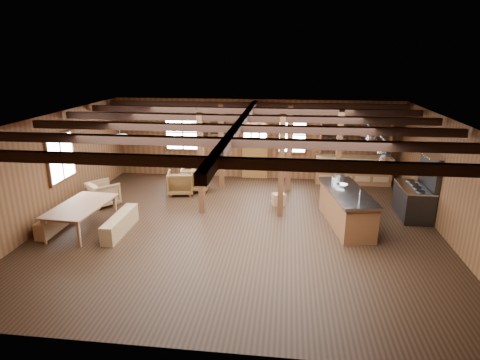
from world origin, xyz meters
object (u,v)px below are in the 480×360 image
object	(u,v)px
kitchen_island	(346,208)
armchair_a	(195,179)
armchair_c	(103,193)
commercial_range	(416,196)
armchair_b	(181,183)
dining_table	(84,218)

from	to	relation	value
kitchen_island	armchair_a	xyz separation A→B (m)	(-4.54, 2.29, -0.08)
armchair_a	armchair_c	size ratio (longest dim) A/B	1.10
kitchen_island	commercial_range	bearing A→B (deg)	12.59
kitchen_island	armchair_b	size ratio (longest dim) A/B	3.19
dining_table	armchair_c	xyz separation A→B (m)	(-0.30, 1.77, 0.01)
commercial_range	dining_table	size ratio (longest dim) A/B	0.95
kitchen_island	armchair_a	size ratio (longest dim) A/B	3.02
commercial_range	armchair_a	size ratio (longest dim) A/B	2.14
armchair_b	dining_table	bearing A→B (deg)	50.46
dining_table	armchair_a	xyz separation A→B (m)	(2.07, 3.43, 0.05)
armchair_a	armchair_c	xyz separation A→B (m)	(-2.37, -1.66, -0.04)
dining_table	armchair_b	bearing A→B (deg)	-25.75
dining_table	armchair_a	size ratio (longest dim) A/B	2.25
armchair_b	armchair_c	bearing A→B (deg)	21.84
armchair_a	kitchen_island	bearing A→B (deg)	144.95
armchair_b	commercial_range	bearing A→B (deg)	160.86
armchair_b	armchair_a	bearing A→B (deg)	-142.29
kitchen_island	armchair_c	distance (m)	6.94
armchair_a	armchair_b	distance (m)	0.55
kitchen_island	dining_table	world-z (taller)	kitchen_island
armchair_a	commercial_range	bearing A→B (deg)	158.81
armchair_a	dining_table	bearing A→B (deg)	50.65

